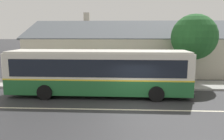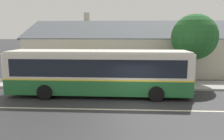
# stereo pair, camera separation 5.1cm
# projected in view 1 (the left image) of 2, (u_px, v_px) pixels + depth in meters

# --- Properties ---
(ground_plane) EXTENTS (300.00, 300.00, 0.00)m
(ground_plane) POSITION_uv_depth(u_px,v_px,m) (137.00, 110.00, 12.42)
(ground_plane) COLOR #2D2D30
(sidewalk_far) EXTENTS (60.00, 3.00, 0.15)m
(sidewalk_far) POSITION_uv_depth(u_px,v_px,m) (132.00, 84.00, 18.32)
(sidewalk_far) COLOR #9E9E99
(sidewalk_far) RESTS_ON ground
(lane_divider_stripe) EXTENTS (60.00, 0.16, 0.01)m
(lane_divider_stripe) POSITION_uv_depth(u_px,v_px,m) (137.00, 110.00, 12.42)
(lane_divider_stripe) COLOR beige
(lane_divider_stripe) RESTS_ON ground
(community_building) EXTENTS (24.68, 10.98, 6.78)m
(community_building) POSITION_uv_depth(u_px,v_px,m) (141.00, 53.00, 25.83)
(community_building) COLOR beige
(community_building) RESTS_ON ground
(transit_bus) EXTENTS (12.48, 2.85, 3.15)m
(transit_bus) POSITION_uv_depth(u_px,v_px,m) (99.00, 72.00, 15.11)
(transit_bus) COLOR #236633
(transit_bus) RESTS_ON ground
(bench_by_building) EXTENTS (1.55, 0.51, 0.94)m
(bench_by_building) POSITION_uv_depth(u_px,v_px,m) (35.00, 79.00, 18.04)
(bench_by_building) COLOR brown
(bench_by_building) RESTS_ON sidewalk_far
(bench_down_street) EXTENTS (1.57, 0.51, 0.94)m
(bench_down_street) POSITION_uv_depth(u_px,v_px,m) (82.00, 79.00, 17.98)
(bench_down_street) COLOR brown
(bench_down_street) RESTS_ON sidewalk_far
(street_tree_primary) EXTENTS (3.82, 3.82, 5.92)m
(street_tree_primary) POSITION_uv_depth(u_px,v_px,m) (194.00, 39.00, 18.33)
(street_tree_primary) COLOR #4C3828
(street_tree_primary) RESTS_ON ground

